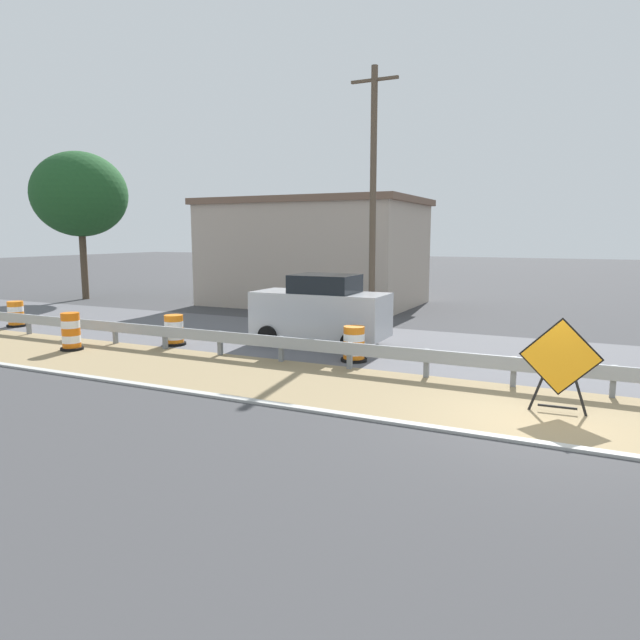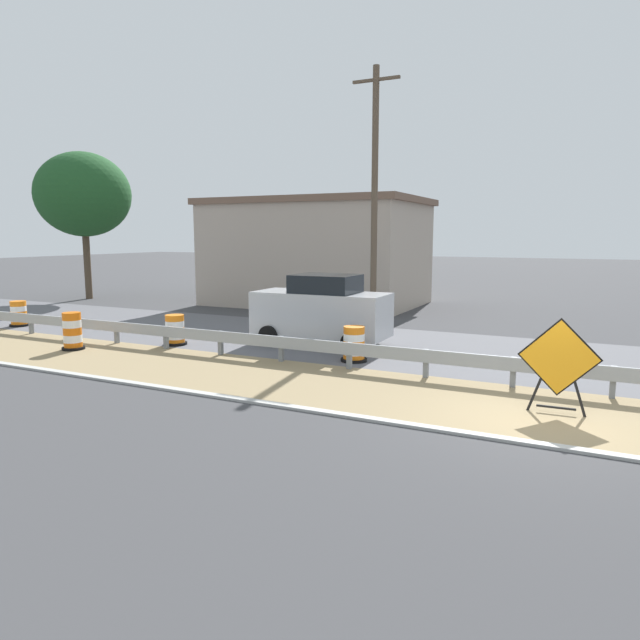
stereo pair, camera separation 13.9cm
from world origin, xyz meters
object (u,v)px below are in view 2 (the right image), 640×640
Objects in this scene: warning_sign_diamond at (559,362)px; traffic_barrel_nearest at (354,346)px; traffic_barrel_close at (175,331)px; traffic_barrel_mid at (73,333)px; utility_pole_near at (375,195)px; traffic_barrel_far at (19,315)px; car_lead_far_lane at (322,310)px.

traffic_barrel_nearest is (2.57, 5.34, -0.60)m from warning_sign_diamond.
traffic_barrel_nearest reaches higher than traffic_barrel_close.
utility_pole_near is (8.32, -6.54, 4.39)m from traffic_barrel_mid.
traffic_barrel_close is (2.29, 11.36, -0.61)m from warning_sign_diamond.
utility_pole_near reaches higher than traffic_barrel_far.
traffic_barrel_close is 0.99× the size of traffic_barrel_far.
traffic_barrel_close is at bearing 92.60° from traffic_barrel_nearest.
car_lead_far_lane is at bearing -123.30° from warning_sign_diamond.
warning_sign_diamond reaches higher than traffic_barrel_mid.
warning_sign_diamond is at bearing -140.61° from utility_pole_near.
traffic_barrel_far is at bearing 67.69° from traffic_barrel_mid.
warning_sign_diamond is 19.38m from traffic_barrel_far.
traffic_barrel_close is 0.22× the size of car_lead_far_lane.
traffic_barrel_close is at bearing -92.26° from traffic_barrel_far.
warning_sign_diamond is at bearing -97.73° from traffic_barrel_far.
warning_sign_diamond is 1.99× the size of traffic_barrel_close.
car_lead_far_lane is (1.76, 1.85, 0.67)m from traffic_barrel_nearest.
traffic_barrel_nearest is 7.75m from utility_pole_near.
utility_pole_near is at bearing -91.85° from car_lead_far_lane.
traffic_barrel_far is at bearing 87.74° from traffic_barrel_close.
warning_sign_diamond is 0.20× the size of utility_pole_near.
car_lead_far_lane is (4.00, -6.45, 0.59)m from traffic_barrel_mid.
traffic_barrel_nearest is at bearing -87.40° from traffic_barrel_close.
traffic_barrel_close is at bearing 25.32° from car_lead_far_lane.
traffic_barrel_mid is at bearing 105.12° from traffic_barrel_nearest.
traffic_barrel_mid is at bearing 141.84° from utility_pole_near.
utility_pole_near is (6.08, 1.76, 4.47)m from traffic_barrel_nearest.
traffic_barrel_close is at bearing -103.67° from warning_sign_diamond.
traffic_barrel_nearest is 8.60m from traffic_barrel_mid.
car_lead_far_lane reaches higher than traffic_barrel_mid.
car_lead_far_lane is 0.45× the size of utility_pole_near.
traffic_barrel_far is (0.04, 13.85, -0.00)m from traffic_barrel_nearest.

